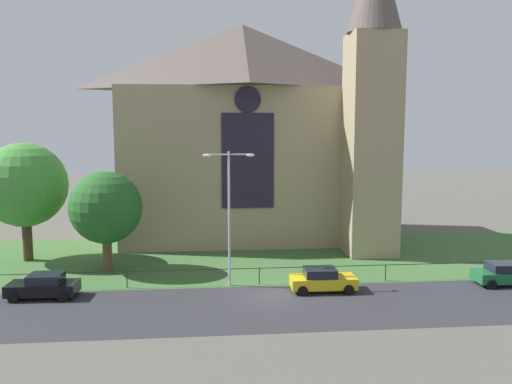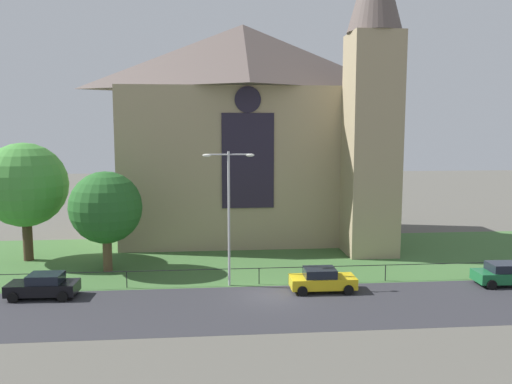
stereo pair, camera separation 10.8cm
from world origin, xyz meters
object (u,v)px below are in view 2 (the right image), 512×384
object	(u,v)px
tree_left_far	(25,185)
parked_car_green	(506,274)
parked_car_black	(44,286)
parked_car_yellow	(322,280)
church_building	(252,130)
tree_left_near	(106,208)
streetlamp_near	(229,202)

from	to	relation	value
tree_left_far	parked_car_green	size ratio (longest dim) A/B	2.19
parked_car_black	parked_car_yellow	size ratio (longest dim) A/B	1.01
church_building	tree_left_near	distance (m)	16.81
church_building	parked_car_yellow	distance (m)	19.72
church_building	streetlamp_near	xyz separation A→B (m)	(-2.78, -15.23, -4.64)
tree_left_near	parked_car_green	distance (m)	28.15
tree_left_near	parked_car_black	distance (m)	7.55
streetlamp_near	parked_car_yellow	distance (m)	7.86
parked_car_black	parked_car_green	bearing A→B (deg)	-178.43
parked_car_yellow	parked_car_green	bearing A→B (deg)	1.24
tree_left_far	tree_left_near	bearing A→B (deg)	-28.49
tree_left_near	tree_left_far	world-z (taller)	tree_left_far
tree_left_far	streetlamp_near	world-z (taller)	tree_left_far
tree_left_far	parked_car_green	xyz separation A→B (m)	(34.09, -9.70, -5.27)
parked_car_yellow	church_building	bearing A→B (deg)	101.06
tree_left_far	parked_car_black	xyz separation A→B (m)	(4.06, -9.50, -5.27)
streetlamp_near	parked_car_black	distance (m)	12.65
parked_car_black	parked_car_yellow	bearing A→B (deg)	-179.13
church_building	tree_left_near	world-z (taller)	church_building
church_building	streetlamp_near	distance (m)	16.16
parked_car_yellow	parked_car_black	bearing A→B (deg)	179.57
tree_left_far	streetlamp_near	distance (m)	17.61
parked_car_green	church_building	bearing A→B (deg)	135.01
parked_car_black	parked_car_green	world-z (taller)	same
tree_left_far	parked_car_black	distance (m)	11.60
streetlamp_near	parked_car_green	world-z (taller)	streetlamp_near
streetlamp_near	parked_car_yellow	world-z (taller)	streetlamp_near
church_building	parked_car_black	xyz separation A→B (m)	(-14.36, -16.65, -9.53)
tree_left_far	parked_car_green	distance (m)	35.84
church_building	tree_left_far	xyz separation A→B (m)	(-18.42, -7.15, -4.25)
parked_car_black	parked_car_green	xyz separation A→B (m)	(30.03, -0.20, 0.00)
church_building	streetlamp_near	size ratio (longest dim) A/B	2.90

